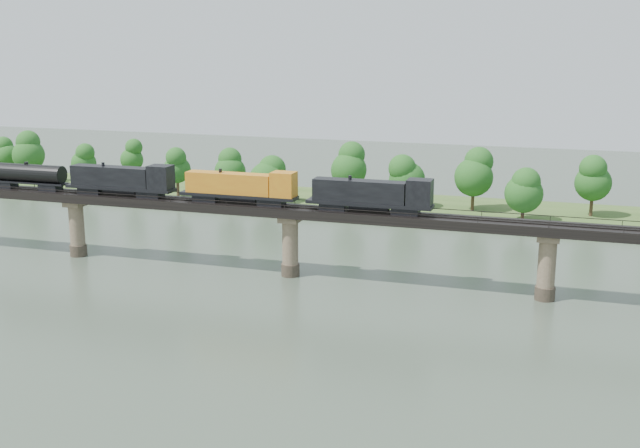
% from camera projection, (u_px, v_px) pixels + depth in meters
% --- Properties ---
extents(ground, '(400.00, 400.00, 0.00)m').
position_uv_depth(ground, '(211.00, 340.00, 102.71)').
color(ground, '#354234').
rests_on(ground, ground).
extents(far_bank, '(300.00, 24.00, 1.60)m').
position_uv_depth(far_bank, '(373.00, 205.00, 181.33)').
color(far_bank, '#375321').
rests_on(far_bank, ground).
extents(bridge, '(236.00, 30.00, 11.50)m').
position_uv_depth(bridge, '(290.00, 243.00, 129.28)').
color(bridge, '#473A2D').
rests_on(bridge, ground).
extents(bridge_superstructure, '(220.00, 4.90, 0.75)m').
position_uv_depth(bridge_superstructure, '(290.00, 205.00, 127.82)').
color(bridge_superstructure, black).
rests_on(bridge_superstructure, bridge).
extents(far_treeline, '(289.06, 17.54, 13.60)m').
position_uv_depth(far_treeline, '(332.00, 171.00, 177.78)').
color(far_treeline, '#382619').
rests_on(far_treeline, far_bank).
extents(freight_train, '(80.33, 3.13, 5.53)m').
position_uv_depth(freight_train, '(199.00, 185.00, 132.03)').
color(freight_train, black).
rests_on(freight_train, bridge).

